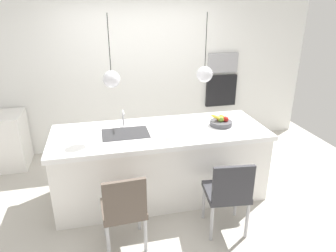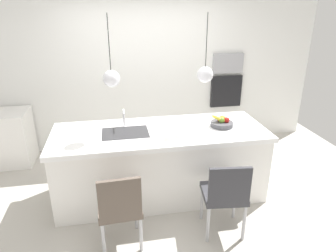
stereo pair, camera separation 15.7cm
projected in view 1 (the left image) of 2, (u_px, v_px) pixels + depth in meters
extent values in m
plane|color=#BCB7AD|center=(161.00, 192.00, 4.10)|extent=(6.60, 6.60, 0.00)
cube|color=white|center=(140.00, 72.00, 5.11)|extent=(6.00, 0.10, 2.60)
cube|color=white|center=(160.00, 165.00, 3.95)|extent=(2.58, 0.93, 0.85)
cube|color=white|center=(160.00, 133.00, 3.78)|extent=(2.64, 0.99, 0.06)
cube|color=#2D2D30|center=(126.00, 134.00, 3.68)|extent=(0.56, 0.40, 0.02)
cylinder|color=silver|center=(123.00, 118.00, 3.85)|extent=(0.02, 0.02, 0.22)
cylinder|color=silver|center=(123.00, 113.00, 3.74)|extent=(0.02, 0.16, 0.02)
cylinder|color=#4C4C51|center=(221.00, 123.00, 3.91)|extent=(0.28, 0.28, 0.06)
sphere|color=olive|center=(221.00, 119.00, 3.88)|extent=(0.08, 0.08, 0.08)
sphere|color=#B22D1E|center=(219.00, 118.00, 3.92)|extent=(0.07, 0.07, 0.07)
sphere|color=red|center=(226.00, 119.00, 3.89)|extent=(0.07, 0.07, 0.07)
sphere|color=orange|center=(221.00, 118.00, 3.93)|extent=(0.08, 0.08, 0.08)
ellipsoid|color=yellow|center=(217.00, 118.00, 3.87)|extent=(0.18, 0.13, 0.10)
cube|color=#9E9EA3|center=(223.00, 63.00, 5.32)|extent=(0.54, 0.08, 0.34)
cube|color=black|center=(221.00, 90.00, 5.50)|extent=(0.56, 0.08, 0.56)
cube|color=brown|center=(123.00, 209.00, 3.08)|extent=(0.45, 0.43, 0.06)
cube|color=brown|center=(125.00, 200.00, 2.83)|extent=(0.41, 0.06, 0.41)
cylinder|color=#B2B2B7|center=(139.00, 214.00, 3.37)|extent=(0.04, 0.04, 0.41)
cylinder|color=#B2B2B7|center=(105.00, 220.00, 3.27)|extent=(0.04, 0.04, 0.41)
cylinder|color=#B2B2B7|center=(146.00, 235.00, 3.05)|extent=(0.04, 0.04, 0.41)
cylinder|color=#B2B2B7|center=(108.00, 243.00, 2.96)|extent=(0.04, 0.04, 0.41)
cube|color=#333338|center=(226.00, 192.00, 3.30)|extent=(0.49, 0.48, 0.06)
cube|color=#333338|center=(233.00, 184.00, 3.04)|extent=(0.42, 0.09, 0.39)
cylinder|color=#B2B2B7|center=(236.00, 200.00, 3.59)|extent=(0.04, 0.04, 0.43)
cylinder|color=#B2B2B7|center=(204.00, 202.00, 3.55)|extent=(0.04, 0.04, 0.43)
cylinder|color=#B2B2B7|center=(247.00, 220.00, 3.24)|extent=(0.04, 0.04, 0.43)
cylinder|color=#B2B2B7|center=(212.00, 223.00, 3.20)|extent=(0.04, 0.04, 0.43)
sphere|color=silver|center=(111.00, 79.00, 3.40)|extent=(0.19, 0.19, 0.19)
cylinder|color=black|center=(109.00, 43.00, 3.25)|extent=(0.01, 0.01, 0.60)
sphere|color=silver|center=(205.00, 74.00, 3.63)|extent=(0.19, 0.19, 0.19)
cylinder|color=black|center=(206.00, 40.00, 3.49)|extent=(0.01, 0.01, 0.60)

